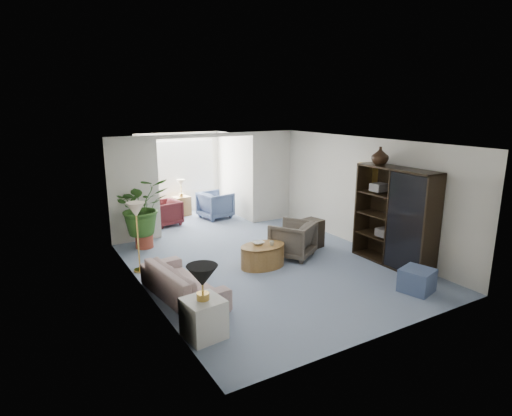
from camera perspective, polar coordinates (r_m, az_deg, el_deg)
floor at (r=8.57m, az=2.04°, el=-8.00°), size 6.00×6.00×0.00m
sunroom_floor at (r=12.06m, az=-8.40°, el=-1.63°), size 2.60×2.60×0.00m
back_pier_left at (r=10.19m, az=-16.26°, el=2.33°), size 1.20×0.12×2.50m
back_pier_right at (r=11.67m, az=2.14°, el=4.28°), size 1.20×0.12×2.50m
back_header at (r=10.64m, az=-6.62°, el=9.78°), size 2.60×0.12×0.10m
window_pane at (r=12.76m, az=-10.45°, el=5.57°), size 2.20×0.02×1.50m
window_blinds at (r=12.74m, az=-10.40°, el=5.56°), size 2.20×0.02×1.50m
framed_picture at (r=9.55m, az=15.09°, el=4.41°), size 0.04×0.50×0.40m
sofa at (r=7.32m, az=-9.90°, el=-9.81°), size 0.97×1.98×0.56m
end_table at (r=6.11m, az=-7.12°, el=-14.63°), size 0.58×0.58×0.57m
table_lamp at (r=5.84m, az=-7.31°, el=-9.14°), size 0.44×0.44×0.30m
floor_lamp at (r=8.29m, az=-16.01°, el=-0.22°), size 0.36×0.36×0.28m
coffee_table at (r=8.51m, az=0.91°, el=-6.52°), size 0.98×0.98×0.45m
coffee_bowl at (r=8.49m, az=0.28°, el=-4.77°), size 0.24×0.24×0.06m
coffee_cup at (r=8.42m, az=2.15°, el=-4.81°), size 0.10×0.10×0.09m
wingback_chair at (r=9.04m, az=5.00°, el=-4.26°), size 1.15×1.16×0.77m
side_table_dark at (r=9.69m, az=7.36°, el=-3.48°), size 0.61×0.53×0.64m
entertainment_cabinet at (r=8.86m, az=18.31°, el=-1.18°), size 0.48×1.80×2.00m
cabinet_urn at (r=8.98m, az=16.50°, el=6.83°), size 0.35×0.35×0.36m
ottoman at (r=7.96m, az=21.02°, el=-9.15°), size 0.63×0.63×0.41m
plant_pot at (r=9.97m, az=-14.92°, el=-4.31°), size 0.40×0.40×0.32m
house_plant at (r=9.76m, az=-15.22°, el=0.24°), size 1.18×1.02×1.31m
sunroom_chair_blue at (r=12.14m, az=-5.52°, el=0.42°), size 0.97×0.95×0.76m
sunroom_chair_maroon at (r=11.63m, az=-12.24°, el=-0.65°), size 0.86×0.84×0.68m
sunroom_table at (r=12.56m, az=-10.05°, el=0.27°), size 0.52×0.43×0.57m
shelf_clutter at (r=8.89m, az=17.47°, el=-0.45°), size 0.30×0.87×1.06m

